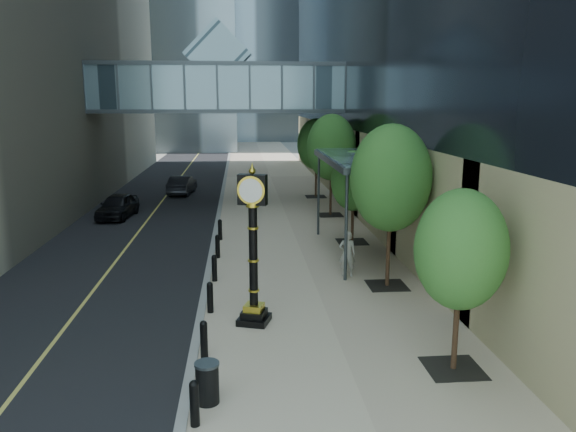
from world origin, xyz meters
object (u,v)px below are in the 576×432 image
Objects in this scene: pedestrian at (347,254)px; trash_bin at (207,384)px; car_near at (118,206)px; car_far at (182,185)px; street_clock at (253,258)px.

trash_bin is at bearing 69.59° from pedestrian.
car_far is at bearing 77.35° from car_near.
street_clock reaches higher than car_far.
pedestrian reaches higher than trash_bin.
car_far is (-3.42, 29.40, 0.19)m from trash_bin.
street_clock is 5.27× the size of trash_bin.
car_far is (-4.58, 24.86, -1.42)m from street_clock.
car_near is at bearing -39.51° from pedestrian.
pedestrian is at bearing 118.42° from car_far.
car_near is 1.00× the size of car_far.
car_far reaches higher than trash_bin.
car_near is at bearing 106.65° from trash_bin.
street_clock is at bearing -59.03° from car_near.
street_clock is 2.67× the size of pedestrian.
pedestrian is 22.11m from car_far.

